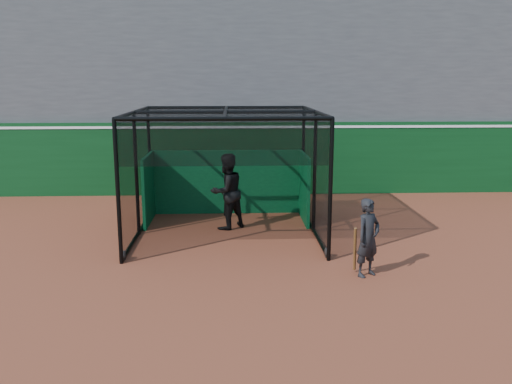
{
  "coord_description": "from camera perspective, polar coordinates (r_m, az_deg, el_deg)",
  "views": [
    {
      "loc": [
        -0.1,
        -10.18,
        3.95
      ],
      "look_at": [
        0.43,
        2.0,
        1.4
      ],
      "focal_mm": 38.0,
      "sensor_mm": 36.0,
      "label": 1
    }
  ],
  "objects": [
    {
      "name": "batting_cage",
      "position": [
        13.88,
        -3.16,
        1.9
      ],
      "size": [
        4.65,
        4.65,
        3.14
      ],
      "color": "black",
      "rests_on": "ground"
    },
    {
      "name": "grandstand",
      "position": [
        22.46,
        -2.3,
        13.14
      ],
      "size": [
        50.0,
        7.85,
        8.95
      ],
      "color": "#4C4C4F",
      "rests_on": "ground"
    },
    {
      "name": "on_deck_player",
      "position": [
        11.21,
        11.71,
        -4.75
      ],
      "size": [
        0.7,
        0.65,
        1.61
      ],
      "color": "black",
      "rests_on": "ground"
    },
    {
      "name": "outfield_wall",
      "position": [
        18.87,
        -2.17,
        3.69
      ],
      "size": [
        50.0,
        0.5,
        2.5
      ],
      "color": "#0A3A16",
      "rests_on": "ground"
    },
    {
      "name": "ground",
      "position": [
        10.92,
        -1.82,
        -9.39
      ],
      "size": [
        120.0,
        120.0,
        0.0
      ],
      "primitive_type": "plane",
      "color": "brown",
      "rests_on": "ground"
    },
    {
      "name": "batter",
      "position": [
        14.44,
        -3.09,
        0.06
      ],
      "size": [
        1.25,
        1.21,
        2.03
      ],
      "primitive_type": "imported",
      "rotation": [
        0.0,
        0.0,
        3.81
      ],
      "color": "black",
      "rests_on": "ground"
    }
  ]
}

